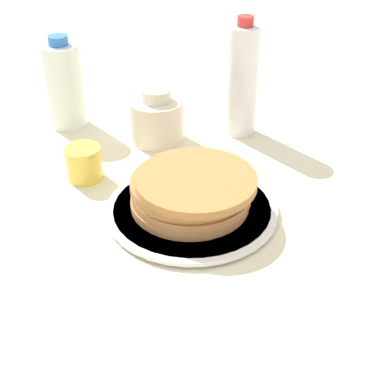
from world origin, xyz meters
TOP-DOWN VIEW (x-y plane):
  - ground_plane at (0.00, 0.00)m, footprint 4.00×4.00m
  - plate at (-0.03, -0.02)m, footprint 0.27×0.27m
  - pancake_stack at (-0.03, -0.02)m, footprint 0.20×0.20m
  - juice_glass at (-0.12, -0.22)m, footprint 0.06×0.06m
  - cream_jug at (-0.27, -0.11)m, footprint 0.10×0.10m
  - water_bottle_near at (-0.32, 0.06)m, footprint 0.06×0.06m
  - water_bottle_mid at (-0.33, -0.30)m, footprint 0.08×0.08m

SIDE VIEW (x-z plane):
  - ground_plane at x=0.00m, z-range 0.00..0.00m
  - plate at x=-0.03m, z-range 0.00..0.01m
  - juice_glass at x=-0.12m, z-range 0.00..0.06m
  - pancake_stack at x=-0.03m, z-range 0.01..0.07m
  - cream_jug at x=-0.27m, z-range -0.01..0.10m
  - water_bottle_mid at x=-0.33m, z-range -0.01..0.18m
  - water_bottle_near at x=-0.32m, z-range -0.01..0.23m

